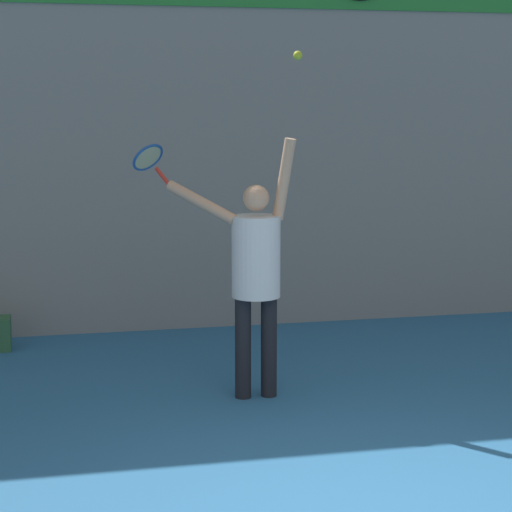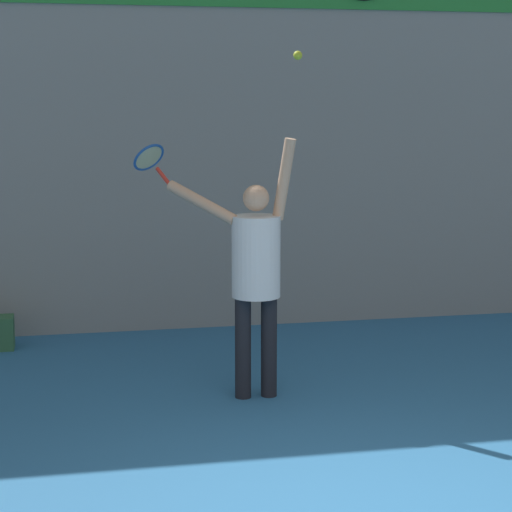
% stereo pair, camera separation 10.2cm
% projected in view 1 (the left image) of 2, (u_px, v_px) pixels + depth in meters
% --- Properties ---
extents(back_wall, '(18.00, 0.10, 5.00)m').
position_uv_depth(back_wall, '(223.00, 89.00, 9.52)').
color(back_wall, gray).
rests_on(back_wall, ground_plane).
extents(tennis_player, '(1.00, 0.62, 2.09)m').
position_uv_depth(tennis_player, '(255.00, 266.00, 7.36)').
color(tennis_player, black).
rests_on(tennis_player, ground_plane).
extents(tennis_racket, '(0.35, 0.40, 0.34)m').
position_uv_depth(tennis_racket, '(149.00, 159.00, 7.61)').
color(tennis_racket, red).
extents(tennis_ball, '(0.07, 0.07, 0.07)m').
position_uv_depth(tennis_ball, '(298.00, 55.00, 7.08)').
color(tennis_ball, '#CCDB2D').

